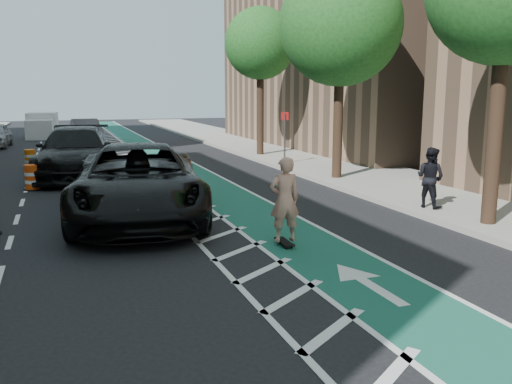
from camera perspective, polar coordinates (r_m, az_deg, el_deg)
name	(u,v)px	position (r m, az deg, el deg)	size (l,w,h in m)	color
ground	(171,258)	(11.31, -8.97, -6.89)	(120.00, 120.00, 0.00)	black
bike_lane	(197,178)	(21.47, -6.26, 1.43)	(2.00, 90.00, 0.01)	#175348
buffer_strip	(159,181)	(21.18, -10.20, 1.20)	(1.40, 90.00, 0.01)	silver
sidewalk_right	(343,169)	(23.83, 9.11, 2.42)	(5.00, 90.00, 0.15)	gray
curb_right	(291,172)	(22.75, 3.70, 2.16)	(0.12, 90.00, 0.16)	gray
tree_r_c	(335,26)	(21.22, 8.35, 16.90)	(4.20, 4.20, 7.90)	#382619
tree_r_d	(260,44)	(28.50, 0.46, 15.32)	(4.20, 4.20, 7.90)	#382619
sign_post	(285,137)	(24.65, 3.04, 5.78)	(0.35, 0.08, 2.47)	#4C4C4C
skateboard	(284,242)	(12.05, 2.98, -5.27)	(0.25, 0.78, 0.10)	black
skateboarder	(285,200)	(11.83, 3.03, -0.79)	(0.68, 0.45, 1.88)	tan
suv_near	(138,182)	(14.71, -12.30, 1.01)	(3.30, 7.16, 1.99)	black
suv_far	(76,152)	(22.82, -18.42, 3.97)	(2.77, 6.80, 1.97)	black
car_grey	(86,131)	(38.92, -17.47, 6.19)	(1.66, 4.77, 1.57)	#5A595E
pedestrian	(430,178)	(15.91, 17.86, 1.46)	(0.83, 0.64, 1.70)	black
box_truck	(42,126)	(43.87, -21.59, 6.45)	(2.32, 4.59, 1.85)	white
barrel_b	(33,178)	(20.35, -22.46, 1.38)	(0.65, 0.65, 0.89)	#E1450B
barrel_c	(30,159)	(26.70, -22.67, 3.25)	(0.59, 0.59, 0.80)	orange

